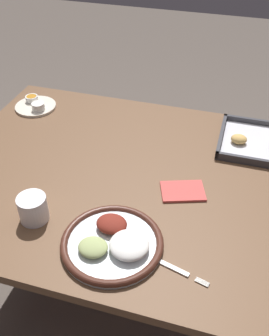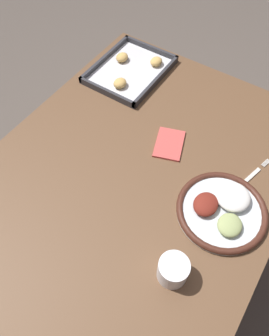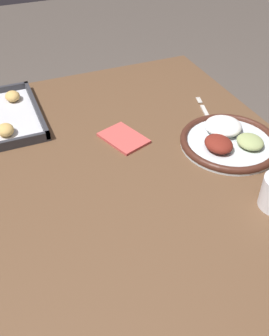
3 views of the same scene
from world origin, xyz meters
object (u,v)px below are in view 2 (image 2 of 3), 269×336
napkin (169,144)px  dinner_plate (222,209)px  drinking_cup (173,270)px  baking_tray (130,70)px  fork (249,178)px

napkin → dinner_plate: bearing=-117.4°
dinner_plate → drinking_cup: 0.25m
baking_tray → napkin: baking_tray is taller
baking_tray → drinking_cup: (-0.62, -0.55, 0.03)m
dinner_plate → drinking_cup: drinking_cup is taller
fork → drinking_cup: 0.41m
dinner_plate → drinking_cup: (-0.25, 0.03, 0.02)m
dinner_plate → fork: bearing=-8.6°
baking_tray → drinking_cup: drinking_cup is taller
fork → napkin: napkin is taller
baking_tray → dinner_plate: bearing=-122.7°
baking_tray → fork: bearing=-109.7°
napkin → fork: bearing=-85.5°
baking_tray → napkin: bearing=-126.7°
baking_tray → napkin: size_ratio=2.16×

